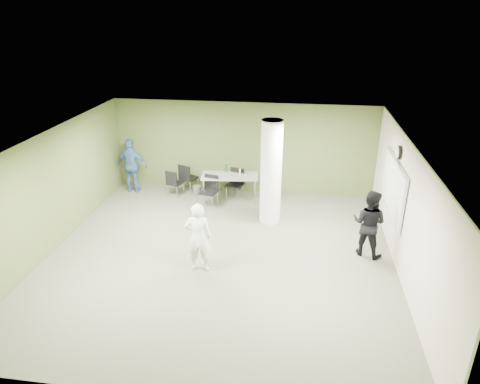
% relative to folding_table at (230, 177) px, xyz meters
% --- Properties ---
extents(floor, '(8.00, 8.00, 0.00)m').
position_rel_folding_table_xyz_m(floor, '(0.30, -3.20, -0.74)').
color(floor, '#4D4E3D').
rests_on(floor, ground).
extents(ceiling, '(8.00, 8.00, 0.00)m').
position_rel_folding_table_xyz_m(ceiling, '(0.30, -3.20, 2.06)').
color(ceiling, white).
rests_on(ceiling, wall_back).
extents(wall_back, '(8.00, 2.80, 0.02)m').
position_rel_folding_table_xyz_m(wall_back, '(0.30, 0.80, 0.66)').
color(wall_back, '#56612D').
rests_on(wall_back, floor).
extents(wall_left, '(0.02, 8.00, 2.80)m').
position_rel_folding_table_xyz_m(wall_left, '(-3.70, -3.20, 0.66)').
color(wall_left, '#56612D').
rests_on(wall_left, floor).
extents(wall_right_cream, '(0.02, 8.00, 2.80)m').
position_rel_folding_table_xyz_m(wall_right_cream, '(4.30, -3.20, 0.66)').
color(wall_right_cream, beige).
rests_on(wall_right_cream, floor).
extents(column, '(0.56, 0.56, 2.80)m').
position_rel_folding_table_xyz_m(column, '(1.30, -1.20, 0.66)').
color(column, silver).
rests_on(column, floor).
extents(whiteboard, '(0.05, 2.30, 1.30)m').
position_rel_folding_table_xyz_m(whiteboard, '(4.22, -2.00, 0.76)').
color(whiteboard, silver).
rests_on(whiteboard, wall_right_cream).
extents(wall_clock, '(0.06, 0.32, 0.32)m').
position_rel_folding_table_xyz_m(wall_clock, '(4.22, -2.00, 1.61)').
color(wall_clock, black).
rests_on(wall_clock, wall_right_cream).
extents(folding_table, '(1.74, 0.92, 1.04)m').
position_rel_folding_table_xyz_m(folding_table, '(0.00, 0.00, 0.00)').
color(folding_table, gray).
rests_on(folding_table, floor).
extents(wastebasket, '(0.25, 0.25, 0.29)m').
position_rel_folding_table_xyz_m(wastebasket, '(-1.07, 0.21, -0.60)').
color(wastebasket, '#4C4C4C').
rests_on(wastebasket, floor).
extents(chair_back_left, '(0.52, 0.52, 0.84)m').
position_rel_folding_table_xyz_m(chair_back_left, '(-1.74, 0.01, -0.26)').
color(chair_back_left, black).
rests_on(chair_back_left, floor).
extents(chair_back_right, '(0.60, 0.60, 0.92)m').
position_rel_folding_table_xyz_m(chair_back_right, '(-1.41, 0.37, -0.20)').
color(chair_back_right, black).
rests_on(chair_back_right, floor).
extents(chair_table_left, '(0.54, 0.54, 0.90)m').
position_rel_folding_table_xyz_m(chair_table_left, '(-0.52, -0.44, -0.22)').
color(chair_table_left, black).
rests_on(chair_table_left, floor).
extents(chair_table_right, '(0.57, 0.57, 0.93)m').
position_rel_folding_table_xyz_m(chair_table_right, '(0.16, 0.13, -0.20)').
color(chair_table_right, black).
rests_on(chair_table_right, floor).
extents(woman_white, '(0.62, 0.44, 1.61)m').
position_rel_folding_table_xyz_m(woman_white, '(-0.06, -3.79, 0.07)').
color(woman_white, white).
rests_on(woman_white, floor).
extents(man_black, '(0.97, 0.89, 1.62)m').
position_rel_folding_table_xyz_m(man_black, '(3.67, -2.59, 0.07)').
color(man_black, black).
rests_on(man_black, floor).
extents(man_blue, '(1.03, 0.48, 1.71)m').
position_rel_folding_table_xyz_m(man_blue, '(-3.10, 0.20, 0.11)').
color(man_blue, '#395B8E').
rests_on(man_blue, floor).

